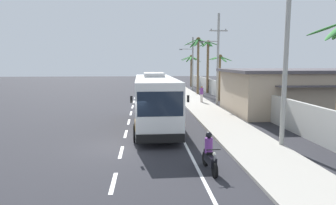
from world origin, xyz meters
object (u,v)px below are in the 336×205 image
Objects in this scene: motorcycle_beside_bus at (209,155)px; palm_third at (198,54)px; utility_pole_mid at (217,57)px; coach_bus_foreground at (155,100)px; pedestrian_near_kerb at (202,94)px; utility_pole_far at (192,62)px; palm_farthest at (191,63)px; utility_pole_nearest at (285,41)px; palm_fourth at (208,59)px; roadside_building at (305,91)px; palm_second at (220,67)px.

palm_third is at bearing 80.70° from motorcycle_beside_bus.
motorcycle_beside_bus is 20.14m from utility_pole_mid.
coach_bus_foreground reaches higher than pedestrian_near_kerb.
utility_pole_far is 1.44× the size of palm_farthest.
palm_farthest is at bearing 77.08° from coach_bus_foreground.
motorcycle_beside_bus is 0.21× the size of utility_pole_mid.
utility_pole_mid is (0.52, 15.94, -0.57)m from utility_pole_nearest.
utility_pole_nearest reaches higher than palm_fourth.
palm_fourth is (2.10, 27.88, -0.57)m from utility_pole_nearest.
utility_pole_nearest is 13.15m from roadside_building.
palm_third is 2.69m from palm_fourth.
utility_pole_mid reaches higher than palm_third.
utility_pole_mid is at bearing -89.87° from utility_pole_far.
palm_second reaches higher than pedestrian_near_kerb.
palm_fourth is at bearing -67.98° from utility_pole_far.
motorcycle_beside_bus is 0.34× the size of palm_farthest.
utility_pole_far is at bearing 94.80° from palm_second.
roadside_building reaches higher than pedestrian_near_kerb.
pedestrian_near_kerb reaches higher than motorcycle_beside_bus.
utility_pole_mid is at bearing -109.04° from palm_second.
utility_pole_mid is at bearing -88.95° from palm_third.
palm_second is at bearing -79.97° from palm_third.
coach_bus_foreground is 2.02× the size of palm_second.
utility_pole_nearest is 1.24× the size of utility_pole_far.
palm_third is at bearing 72.11° from coach_bus_foreground.
utility_pole_far is 12.96m from palm_second.
utility_pole_mid is 3.38m from palm_second.
palm_second is (2.45, 2.09, 2.81)m from pedestrian_near_kerb.
palm_third is 13.39m from palm_farthest.
motorcycle_beside_bus is 0.37× the size of palm_second.
utility_pole_mid is (6.84, 10.63, 2.99)m from coach_bus_foreground.
utility_pole_mid is at bearing -97.55° from palm_fourth.
pedestrian_near_kerb is 10.15m from palm_third.
palm_fourth is (6.52, 31.00, 4.25)m from motorcycle_beside_bus.
utility_pole_nearest is at bearing -91.86° from utility_pole_mid.
palm_third reaches higher than pedestrian_near_kerb.
utility_pole_mid is 0.67× the size of roadside_building.
roadside_building reaches higher than coach_bus_foreground.
motorcycle_beside_bus is 42.92m from palm_farthest.
roadside_building is at bearing -39.68° from utility_pole_mid.
palm_fourth is (2.98, 10.99, 3.85)m from pedestrian_near_kerb.
palm_fourth is at bearing 85.69° from utility_pole_nearest.
pedestrian_near_kerb is at bearing 79.96° from motorcycle_beside_bus.
coach_bus_foreground is 24.28m from palm_fourth.
utility_pole_far is (0.48, 31.88, -1.03)m from utility_pole_nearest.
palm_farthest is (-0.64, 11.36, -0.58)m from palm_fourth.
palm_farthest is (2.34, 22.34, 3.28)m from pedestrian_near_kerb.
motorcycle_beside_bus is 35.54m from utility_pole_far.
utility_pole_nearest reaches higher than motorcycle_beside_bus.
palm_fourth is at bearing 86.57° from palm_second.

